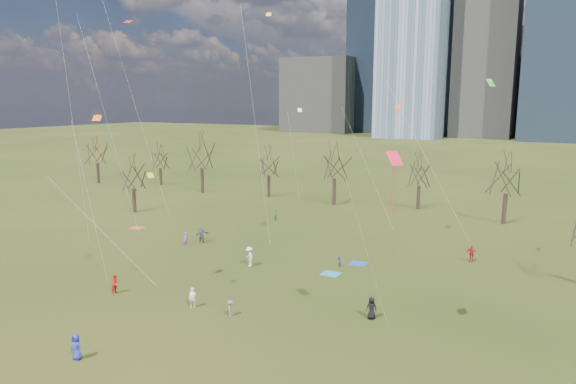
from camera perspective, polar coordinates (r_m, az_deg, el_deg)
The scene contains 18 objects.
ground at distance 41.17m, azimuth -8.06°, elevation -12.28°, with size 500.00×500.00×0.00m, color black.
downtown_skyline at distance 243.66m, azimuth 22.80°, elevation 14.90°, with size 212.50×78.00×118.00m.
bare_tree_row at distance 72.17m, azimuth 9.40°, elevation 2.43°, with size 113.04×29.80×9.50m.
blanket_teal at distance 47.63m, azimuth 4.76°, elevation -9.04°, with size 1.60×1.50×0.03m, color teal.
blanket_navy at distance 50.74m, azimuth 7.80°, elevation -7.88°, with size 1.60×1.50×0.03m, color #233EA4.
blanket_crimson at distance 66.58m, azimuth -16.42°, elevation -3.84°, with size 1.60×1.50×0.03m, color #C84A28.
person_0 at distance 35.13m, azimuth -22.46°, elevation -15.62°, with size 0.80×0.52×1.65m, color #242C9E.
person_1 at distance 40.67m, azimuth -10.57°, elevation -11.46°, with size 0.57×0.37×1.56m, color white.
person_2 at distance 44.99m, azimuth -18.61°, elevation -9.64°, with size 0.79×0.62×1.63m, color red.
person_3 at distance 38.81m, azimuth -6.44°, elevation -12.71°, with size 0.79×0.45×1.22m, color slate.
person_6 at distance 38.52m, azimuth 9.26°, elevation -12.61°, with size 0.81×0.52×1.65m, color black.
person_7 at distance 57.22m, azimuth -11.35°, elevation -5.13°, with size 0.55×0.36×1.50m, color #A755AA.
person_8 at distance 49.57m, azimuth 5.67°, elevation -7.71°, with size 0.47×0.37×0.96m, color #2642A6.
person_9 at distance 49.45m, azimuth -4.33°, elevation -7.16°, with size 1.22×0.70×1.89m, color silver.
person_10 at distance 53.82m, azimuth 19.71°, elevation -6.43°, with size 0.98×0.41×1.68m, color #B41919.
person_11 at distance 57.92m, azimuth -9.56°, elevation -4.66°, with size 1.80×0.57×1.94m, color #59595E.
person_13 at distance 67.32m, azimuth -1.36°, elevation -2.56°, with size 0.60×0.40×1.66m, color #16662E.
kites_airborne at distance 47.04m, azimuth 0.48°, elevation 6.37°, with size 49.66×43.33×29.72m.
Camera 1 is at (22.68, -30.59, 15.65)m, focal length 32.00 mm.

